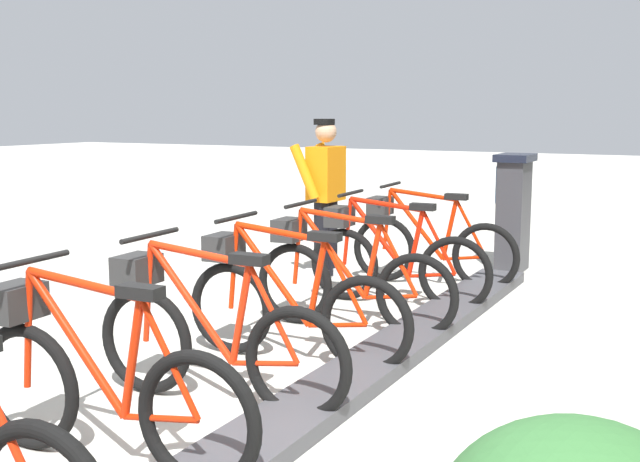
% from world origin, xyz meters
% --- Properties ---
extents(payment_kiosk, '(0.36, 0.52, 1.28)m').
position_xyz_m(payment_kiosk, '(0.05, -5.56, 0.67)').
color(payment_kiosk, '#38383D').
rests_on(payment_kiosk, ground).
extents(bike_docked_0, '(1.72, 0.54, 1.02)m').
position_xyz_m(bike_docked_0, '(0.62, -4.42, 0.43)').
color(bike_docked_0, black).
rests_on(bike_docked_0, ground).
extents(bike_docked_1, '(1.72, 0.54, 1.02)m').
position_xyz_m(bike_docked_1, '(0.62, -3.50, 0.43)').
color(bike_docked_1, black).
rests_on(bike_docked_1, ground).
extents(bike_docked_2, '(1.72, 0.54, 1.02)m').
position_xyz_m(bike_docked_2, '(0.62, -2.57, 0.43)').
color(bike_docked_2, black).
rests_on(bike_docked_2, ground).
extents(bike_docked_3, '(1.72, 0.54, 1.02)m').
position_xyz_m(bike_docked_3, '(0.62, -1.65, 0.43)').
color(bike_docked_3, black).
rests_on(bike_docked_3, ground).
extents(bike_docked_4, '(1.72, 0.54, 1.02)m').
position_xyz_m(bike_docked_4, '(0.62, -0.72, 0.43)').
color(bike_docked_4, black).
rests_on(bike_docked_4, ground).
extents(bike_docked_5, '(1.72, 0.54, 1.02)m').
position_xyz_m(bike_docked_5, '(0.62, 0.20, 0.43)').
color(bike_docked_5, black).
rests_on(bike_docked_5, ground).
extents(worker_near_rack, '(0.47, 0.63, 1.66)m').
position_xyz_m(worker_near_rack, '(1.68, -4.24, 0.91)').
color(worker_near_rack, white).
rests_on(worker_near_rack, ground).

